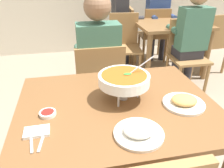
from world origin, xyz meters
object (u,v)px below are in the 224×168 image
(appetizer_plate, at_px, (184,102))
(patron_bg_left, at_px, (122,19))
(curry_bowl, at_px, (124,80))
(sauce_dish, at_px, (48,113))
(chair_bg_left, at_px, (124,32))
(dining_table_main, at_px, (117,119))
(chair_bg_middle, at_px, (186,51))
(dining_table_far, at_px, (171,32))
(rice_plate, at_px, (139,132))
(chair_diner_main, at_px, (100,84))
(chair_bg_corner, at_px, (124,42))
(diner_main, at_px, (98,59))
(patron_bg_middle, at_px, (191,34))
(chair_bg_window, at_px, (214,40))
(chair_bg_right, at_px, (154,32))
(patron_bg_right, at_px, (158,16))

(appetizer_plate, xyz_separation_m, patron_bg_left, (0.24, 2.51, -0.04))
(curry_bowl, height_order, sauce_dish, curry_bowl)
(sauce_dish, bearing_deg, chair_bg_left, 67.18)
(dining_table_main, bearing_deg, curry_bowl, 41.36)
(curry_bowl, bearing_deg, chair_bg_middle, 49.37)
(sauce_dish, relative_size, dining_table_far, 0.09)
(rice_plate, bearing_deg, chair_diner_main, 92.28)
(dining_table_far, relative_size, chair_bg_middle, 1.11)
(appetizer_plate, bearing_deg, patron_bg_left, 84.43)
(appetizer_plate, relative_size, patron_bg_left, 0.18)
(chair_diner_main, xyz_separation_m, chair_bg_corner, (0.55, 1.23, 0.00))
(diner_main, height_order, patron_bg_middle, same)
(chair_diner_main, height_order, chair_bg_left, same)
(chair_diner_main, bearing_deg, dining_table_far, 43.58)
(dining_table_far, height_order, chair_bg_window, chair_bg_window)
(chair_bg_left, relative_size, patron_bg_left, 0.69)
(dining_table_main, distance_m, sauce_dish, 0.41)
(sauce_dish, bearing_deg, dining_table_far, 50.21)
(chair_bg_middle, bearing_deg, chair_bg_left, 118.47)
(dining_table_main, distance_m, chair_bg_right, 2.67)
(chair_bg_window, bearing_deg, chair_bg_corner, 171.65)
(chair_bg_right, bearing_deg, chair_bg_middle, -86.62)
(dining_table_far, distance_m, patron_bg_left, 0.81)
(chair_diner_main, relative_size, appetizer_plate, 3.75)
(patron_bg_left, bearing_deg, chair_bg_window, -27.33)
(diner_main, relative_size, patron_bg_left, 1.00)
(diner_main, xyz_separation_m, chair_bg_window, (1.87, 1.00, -0.24))
(chair_bg_window, bearing_deg, curry_bowl, -136.56)
(chair_bg_window, bearing_deg, diner_main, -151.86)
(dining_table_main, relative_size, chair_diner_main, 1.28)
(rice_plate, height_order, patron_bg_left, patron_bg_left)
(rice_plate, xyz_separation_m, chair_bg_left, (0.63, 2.77, -0.28))
(curry_bowl, xyz_separation_m, chair_bg_middle, (1.19, 1.38, -0.39))
(sauce_dish, bearing_deg, chair_bg_corner, 64.88)
(chair_bg_left, bearing_deg, dining_table_main, -105.08)
(chair_bg_middle, bearing_deg, patron_bg_middle, -91.38)
(dining_table_far, xyz_separation_m, chair_bg_window, (0.65, -0.13, -0.12))
(curry_bowl, relative_size, patron_bg_left, 0.25)
(chair_bg_corner, relative_size, chair_bg_window, 1.00)
(chair_diner_main, height_order, chair_bg_right, same)
(dining_table_far, bearing_deg, patron_bg_right, 87.01)
(chair_bg_middle, bearing_deg, chair_bg_corner, 141.90)
(diner_main, relative_size, curry_bowl, 3.94)
(chair_diner_main, relative_size, patron_bg_right, 0.69)
(dining_table_main, height_order, dining_table_far, same)
(dining_table_far, distance_m, patron_bg_right, 0.61)
(chair_bg_left, distance_m, chair_bg_right, 0.52)
(curry_bowl, relative_size, chair_bg_right, 0.37)
(diner_main, bearing_deg, chair_bg_middle, 28.02)
(rice_plate, height_order, dining_table_far, rice_plate)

